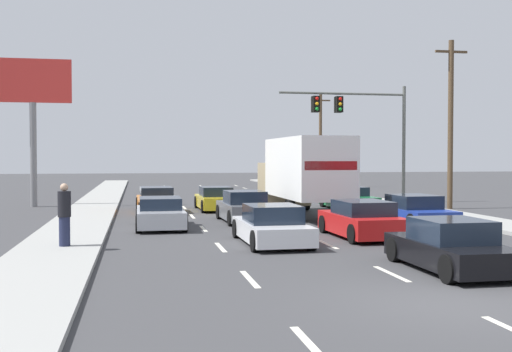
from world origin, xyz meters
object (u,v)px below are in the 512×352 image
Objects in this scene: box_truck at (302,172)px; roadside_billboard at (33,101)px; car_red at (362,220)px; utility_pole_far at (320,139)px; utility_pole_mid at (451,122)px; car_gray at (244,208)px; pedestrian_near_corner at (64,215)px; car_silver at (160,214)px; car_blue at (413,212)px; traffic_signal_mast at (354,115)px; car_black at (451,247)px; car_orange at (156,201)px; car_green at (348,199)px; car_yellow at (216,199)px; car_white at (272,226)px.

box_truck is 15.93m from roadside_billboard.
utility_pole_far is (8.74, 33.86, 3.77)m from car_red.
utility_pole_mid reaches higher than roadside_billboard.
car_gray is 2.20× the size of pedestrian_near_corner.
car_silver is at bearing -153.08° from box_truck.
roadside_billboard reaches higher than car_blue.
pedestrian_near_corner reaches higher than car_blue.
pedestrian_near_corner reaches higher than car_silver.
car_red is (6.67, -4.22, 0.04)m from car_silver.
traffic_signal_mast reaches higher than car_silver.
car_black is at bearing -59.26° from roadside_billboard.
utility_pole_far is (15.36, 22.71, 3.79)m from car_orange.
car_black is at bearing -90.01° from box_truck.
utility_pole_far reaches higher than pedestrian_near_corner.
car_blue is at bearing -5.84° from car_silver.
car_orange is at bearing 141.54° from car_blue.
traffic_signal_mast is 0.88× the size of utility_pole_mid.
roadside_billboard is (-13.11, 22.04, 5.27)m from car_black.
utility_pole_far is at bearing 55.92° from car_orange.
car_red is 35.17m from utility_pole_far.
car_black is 10.85m from pedestrian_near_corner.
utility_pole_far is (5.35, 30.67, 3.80)m from car_blue.
car_green is (6.49, 5.30, -0.06)m from car_gray.
pedestrian_near_corner is at bearing -133.46° from car_gray.
car_yellow is at bearing 101.00° from car_black.
car_white is at bearing -89.05° from car_yellow.
roadside_billboard is (-21.94, 5.53, 1.24)m from utility_pole_mid.
utility_pole_mid is (5.39, 7.08, 4.04)m from car_blue.
car_green is 17.87m from pedestrian_near_corner.
car_black is at bearing -110.08° from car_blue.
box_truck reaches higher than car_gray.
utility_pole_mid is at bearing 20.93° from car_gray.
car_red is 0.52× the size of traffic_signal_mast.
roadside_billboard is at bearing -140.49° from utility_pole_far.
utility_pole_far reaches higher than traffic_signal_mast.
car_red is at bearing -59.26° from car_orange.
utility_pole_mid is 4.83× the size of pedestrian_near_corner.
car_yellow is at bearing 11.65° from car_orange.
car_yellow is at bearing 90.95° from car_white.
utility_pole_far is at bearing 62.32° from pedestrian_near_corner.
utility_pole_mid reaches higher than traffic_signal_mast.
car_red is 9.72m from pedestrian_near_corner.
box_truck is 4.65× the size of pedestrian_near_corner.
pedestrian_near_corner reaches higher than car_red.
car_red is at bearing 89.48° from car_black.
car_silver is 6.18m from pedestrian_near_corner.
traffic_signal_mast is at bearing 55.28° from box_truck.
car_silver is (-0.04, -6.93, -0.02)m from car_orange.
roadside_billboard reaches higher than car_green.
traffic_signal_mast reaches higher than car_gray.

